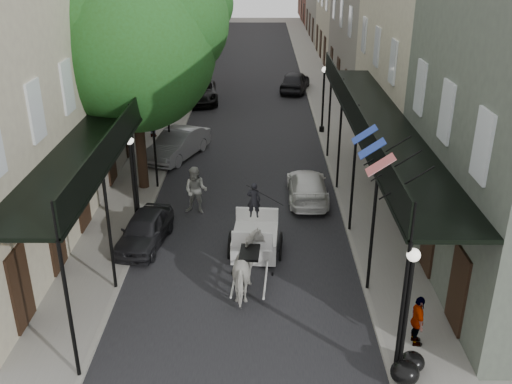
{
  "coord_description": "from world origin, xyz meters",
  "views": [
    {
      "loc": [
        0.6,
        -13.3,
        10.28
      ],
      "look_at": [
        0.43,
        6.13,
        1.6
      ],
      "focal_mm": 40.0,
      "sensor_mm": 36.0,
      "label": 1
    }
  ],
  "objects_px": {
    "lamppost_left": "(133,182)",
    "car_right_far": "(295,81)",
    "horse": "(249,267)",
    "pedestrian_walking": "(196,190)",
    "car_left_near": "(145,230)",
    "lamppost_right_far": "(323,99)",
    "carriage": "(256,219)",
    "car_left_mid": "(178,144)",
    "lamppost_right_near": "(406,314)",
    "pedestrian_sidewalk_right": "(418,321)",
    "pedestrian_sidewalk_left": "(153,122)",
    "tree_near": "(142,41)",
    "car_left_far": "(199,91)",
    "car_right_near": "(307,186)",
    "tree_far": "(185,15)"
  },
  "relations": [
    {
      "from": "horse",
      "to": "pedestrian_walking",
      "type": "relative_size",
      "value": 1.08
    },
    {
      "from": "horse",
      "to": "car_right_far",
      "type": "distance_m",
      "value": 26.08
    },
    {
      "from": "horse",
      "to": "car_left_near",
      "type": "bearing_deg",
      "value": -34.56
    },
    {
      "from": "car_left_mid",
      "to": "lamppost_right_far",
      "type": "bearing_deg",
      "value": 49.53
    },
    {
      "from": "pedestrian_sidewalk_left",
      "to": "horse",
      "type": "bearing_deg",
      "value": 114.74
    },
    {
      "from": "tree_near",
      "to": "car_left_near",
      "type": "distance_m",
      "value": 7.89
    },
    {
      "from": "car_left_far",
      "to": "carriage",
      "type": "bearing_deg",
      "value": -85.78
    },
    {
      "from": "tree_far",
      "to": "car_left_far",
      "type": "height_order",
      "value": "tree_far"
    },
    {
      "from": "horse",
      "to": "pedestrian_walking",
      "type": "distance_m",
      "value": 6.15
    },
    {
      "from": "pedestrian_sidewalk_left",
      "to": "car_right_near",
      "type": "height_order",
      "value": "pedestrian_sidewalk_left"
    },
    {
      "from": "lamppost_right_near",
      "to": "car_right_far",
      "type": "distance_m",
      "value": 29.89
    },
    {
      "from": "lamppost_right_far",
      "to": "pedestrian_sidewalk_left",
      "type": "bearing_deg",
      "value": -174.17
    },
    {
      "from": "car_left_mid",
      "to": "carriage",
      "type": "bearing_deg",
      "value": -44.34
    },
    {
      "from": "lamppost_left",
      "to": "car_right_near",
      "type": "distance_m",
      "value": 7.49
    },
    {
      "from": "pedestrian_sidewalk_left",
      "to": "pedestrian_sidewalk_right",
      "type": "height_order",
      "value": "pedestrian_sidewalk_left"
    },
    {
      "from": "tree_near",
      "to": "tree_far",
      "type": "bearing_deg",
      "value": 90.19
    },
    {
      "from": "tree_far",
      "to": "car_right_near",
      "type": "distance_m",
      "value": 17.46
    },
    {
      "from": "lamppost_right_far",
      "to": "car_left_near",
      "type": "bearing_deg",
      "value": -120.56
    },
    {
      "from": "lamppost_right_far",
      "to": "pedestrian_sidewalk_left",
      "type": "height_order",
      "value": "lamppost_right_far"
    },
    {
      "from": "pedestrian_walking",
      "to": "pedestrian_sidewalk_right",
      "type": "relative_size",
      "value": 1.32
    },
    {
      "from": "lamppost_left",
      "to": "car_right_far",
      "type": "xyz_separation_m",
      "value": [
        7.19,
        21.84,
        -1.31
      ]
    },
    {
      "from": "car_right_far",
      "to": "lamppost_right_far",
      "type": "bearing_deg",
      "value": 108.21
    },
    {
      "from": "car_right_near",
      "to": "tree_far",
      "type": "bearing_deg",
      "value": -65.42
    },
    {
      "from": "lamppost_right_far",
      "to": "car_right_near",
      "type": "bearing_deg",
      "value": -99.46
    },
    {
      "from": "pedestrian_sidewalk_right",
      "to": "horse",
      "type": "bearing_deg",
      "value": 61.74
    },
    {
      "from": "lamppost_right_far",
      "to": "car_left_mid",
      "type": "distance_m",
      "value": 8.78
    },
    {
      "from": "lamppost_right_near",
      "to": "pedestrian_sidewalk_right",
      "type": "height_order",
      "value": "lamppost_right_near"
    },
    {
      "from": "lamppost_right_near",
      "to": "pedestrian_sidewalk_left",
      "type": "distance_m",
      "value": 21.29
    },
    {
      "from": "car_left_far",
      "to": "car_right_near",
      "type": "height_order",
      "value": "car_left_far"
    },
    {
      "from": "lamppost_left",
      "to": "car_left_near",
      "type": "bearing_deg",
      "value": -64.37
    },
    {
      "from": "horse",
      "to": "pedestrian_sidewalk_left",
      "type": "relative_size",
      "value": 1.27
    },
    {
      "from": "carriage",
      "to": "car_left_mid",
      "type": "distance_m",
      "value": 10.12
    },
    {
      "from": "car_left_far",
      "to": "horse",
      "type": "bearing_deg",
      "value": -87.58
    },
    {
      "from": "lamppost_left",
      "to": "pedestrian_sidewalk_left",
      "type": "distance_m",
      "value": 11.16
    },
    {
      "from": "car_right_near",
      "to": "tree_near",
      "type": "bearing_deg",
      "value": -9.52
    },
    {
      "from": "car_left_far",
      "to": "car_right_near",
      "type": "distance_m",
      "value": 17.05
    },
    {
      "from": "tree_near",
      "to": "car_left_far",
      "type": "xyz_separation_m",
      "value": [
        0.6,
        14.7,
        -5.77
      ]
    },
    {
      "from": "pedestrian_sidewalk_left",
      "to": "car_left_far",
      "type": "distance_m",
      "value": 8.05
    },
    {
      "from": "horse",
      "to": "lamppost_left",
      "type": "bearing_deg",
      "value": -39.45
    },
    {
      "from": "tree_far",
      "to": "pedestrian_sidewalk_right",
      "type": "bearing_deg",
      "value": -69.93
    },
    {
      "from": "horse",
      "to": "pedestrian_sidewalk_right",
      "type": "height_order",
      "value": "horse"
    },
    {
      "from": "car_right_far",
      "to": "tree_near",
      "type": "bearing_deg",
      "value": 79.93
    },
    {
      "from": "carriage",
      "to": "lamppost_right_near",
      "type": "bearing_deg",
      "value": -57.83
    },
    {
      "from": "pedestrian_sidewalk_right",
      "to": "car_left_far",
      "type": "bearing_deg",
      "value": 19.74
    },
    {
      "from": "lamppost_right_far",
      "to": "horse",
      "type": "xyz_separation_m",
      "value": [
        -3.84,
        -16.09,
        -1.14
      ]
    },
    {
      "from": "car_left_near",
      "to": "car_right_near",
      "type": "relative_size",
      "value": 0.88
    },
    {
      "from": "carriage",
      "to": "car_left_far",
      "type": "bearing_deg",
      "value": 105.02
    },
    {
      "from": "pedestrian_sidewalk_right",
      "to": "lamppost_left",
      "type": "bearing_deg",
      "value": 54.63
    },
    {
      "from": "car_left_near",
      "to": "car_left_mid",
      "type": "bearing_deg",
      "value": 97.81
    },
    {
      "from": "lamppost_right_near",
      "to": "carriage",
      "type": "relative_size",
      "value": 1.22
    }
  ]
}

